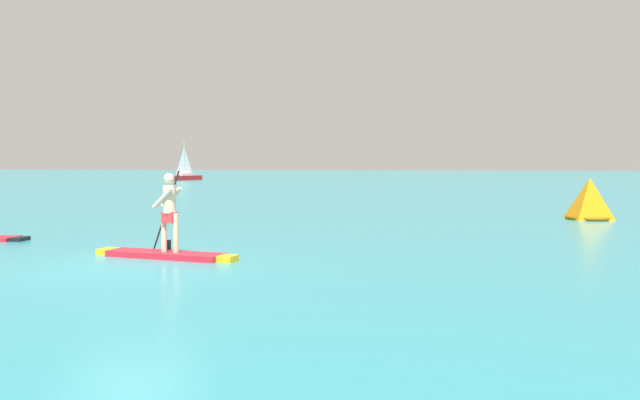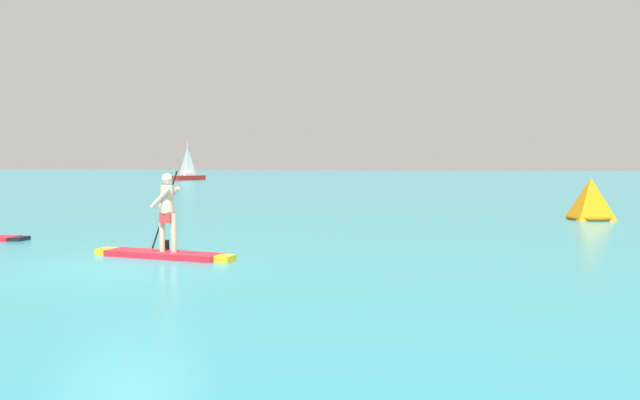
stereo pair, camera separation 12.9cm
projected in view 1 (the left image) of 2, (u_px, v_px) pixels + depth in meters
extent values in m
plane|color=teal|center=(130.00, 266.00, 11.01)|extent=(440.00, 440.00, 0.00)
cube|color=black|center=(20.00, 239.00, 14.78)|extent=(0.38, 0.50, 0.10)
cube|color=red|center=(165.00, 255.00, 12.05)|extent=(2.58, 0.68, 0.12)
cube|color=yellow|center=(108.00, 251.00, 12.53)|extent=(0.34, 0.42, 0.12)
cube|color=yellow|center=(227.00, 258.00, 11.56)|extent=(0.33, 0.36, 0.12)
cylinder|color=beige|center=(164.00, 232.00, 12.03)|extent=(0.11, 0.11, 0.80)
cylinder|color=beige|center=(176.00, 233.00, 11.93)|extent=(0.11, 0.11, 0.80)
cube|color=red|center=(170.00, 217.00, 11.96)|extent=(0.27, 0.23, 0.22)
cylinder|color=beige|center=(169.00, 199.00, 11.94)|extent=(0.26, 0.26, 0.57)
sphere|color=beige|center=(169.00, 179.00, 11.92)|extent=(0.21, 0.21, 0.21)
cylinder|color=beige|center=(163.00, 198.00, 11.81)|extent=(0.49, 0.11, 0.46)
cylinder|color=beige|center=(171.00, 197.00, 12.10)|extent=(0.49, 0.11, 0.46)
cylinder|color=black|center=(166.00, 211.00, 12.45)|extent=(0.69, 0.06, 1.71)
cube|color=black|center=(167.00, 248.00, 12.49)|extent=(0.09, 0.20, 0.32)
pyramid|color=orange|center=(589.00, 199.00, 20.66)|extent=(1.76, 1.76, 1.47)
torus|color=#915407|center=(589.00, 218.00, 20.70)|extent=(1.55, 1.55, 0.12)
cube|color=#A51E1E|center=(185.00, 178.00, 76.29)|extent=(2.52, 5.45, 0.59)
cylinder|color=#B2B2B7|center=(184.00, 158.00, 76.14)|extent=(0.12, 0.12, 4.51)
pyramid|color=white|center=(184.00, 161.00, 76.16)|extent=(0.53, 2.34, 3.64)
cube|color=silver|center=(185.00, 174.00, 76.26)|extent=(1.40, 2.07, 0.35)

